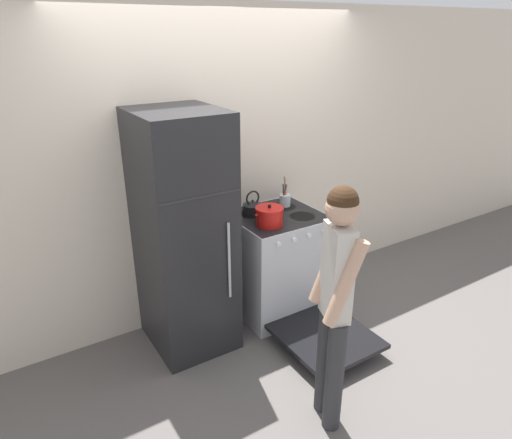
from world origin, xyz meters
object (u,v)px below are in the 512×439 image
(person, at_px, (335,298))
(utensil_jar, at_px, (285,199))
(tea_kettle, at_px, (253,207))
(refrigerator, at_px, (184,235))
(stove_range, at_px, (278,265))
(dutch_oven_pot, at_px, (269,216))

(person, bearing_deg, utensil_jar, -4.80)
(tea_kettle, xyz_separation_m, utensil_jar, (0.34, 0.01, 0.00))
(refrigerator, relative_size, utensil_jar, 6.75)
(refrigerator, height_order, utensil_jar, refrigerator)
(stove_range, bearing_deg, utensil_jar, 44.34)
(refrigerator, distance_m, stove_range, 0.97)
(tea_kettle, distance_m, utensil_jar, 0.34)
(stove_range, bearing_deg, refrigerator, 177.54)
(tea_kettle, bearing_deg, refrigerator, -168.82)
(refrigerator, height_order, person, refrigerator)
(stove_range, distance_m, tea_kettle, 0.56)
(utensil_jar, bearing_deg, dutch_oven_pot, -141.66)
(refrigerator, xyz_separation_m, utensil_jar, (1.03, 0.14, 0.04))
(dutch_oven_pot, bearing_deg, person, -103.82)
(refrigerator, xyz_separation_m, dutch_oven_pot, (0.68, -0.13, 0.05))
(utensil_jar, bearing_deg, refrigerator, -172.05)
(tea_kettle, bearing_deg, dutch_oven_pot, -92.84)
(dutch_oven_pot, xyz_separation_m, tea_kettle, (0.01, 0.27, -0.02))
(stove_range, relative_size, utensil_jar, 5.09)
(stove_range, height_order, dutch_oven_pot, dutch_oven_pot)
(dutch_oven_pot, bearing_deg, stove_range, 30.31)
(refrigerator, bearing_deg, stove_range, -2.46)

